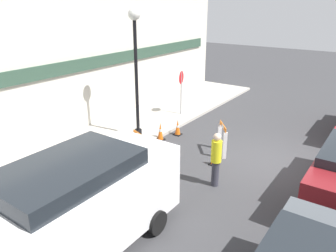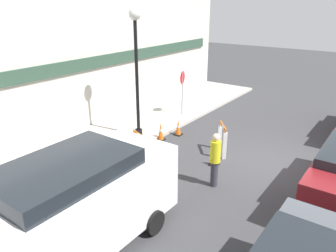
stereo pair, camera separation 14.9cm
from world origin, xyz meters
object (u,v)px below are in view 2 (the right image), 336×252
(streetlamp_post, at_px, (136,57))
(work_van, at_px, (69,207))
(stop_sign, at_px, (182,86))
(person_worker, at_px, (215,158))

(streetlamp_post, height_order, work_van, streetlamp_post)
(stop_sign, distance_m, person_worker, 6.46)
(streetlamp_post, distance_m, work_van, 6.97)
(person_worker, bearing_deg, streetlamp_post, 10.08)
(stop_sign, xyz_separation_m, person_worker, (-4.77, -4.31, -0.59))
(stop_sign, bearing_deg, streetlamp_post, -12.98)
(streetlamp_post, bearing_deg, stop_sign, 0.96)
(stop_sign, bearing_deg, person_worker, 28.15)
(streetlamp_post, distance_m, stop_sign, 3.70)
(streetlamp_post, xyz_separation_m, person_worker, (-1.51, -4.26, -2.35))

